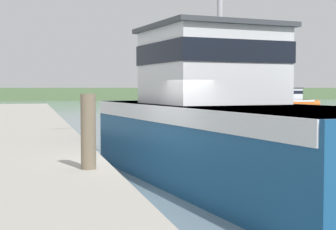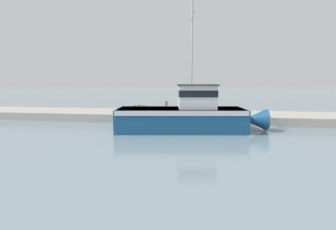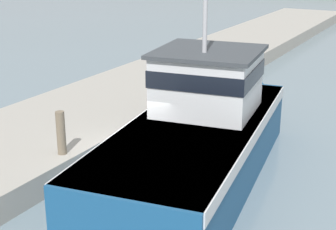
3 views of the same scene
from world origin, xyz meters
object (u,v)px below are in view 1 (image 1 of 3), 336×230
Objects in this scene: boat_white_moored at (228,105)px; mooring_post at (88,132)px; boat_blue_far at (288,102)px; fishing_boat_main at (225,123)px.

mooring_post is at bearing 75.98° from boat_white_moored.
boat_white_moored is 0.77× the size of boat_blue_far.
boat_white_moored is at bearing -60.02° from boat_blue_far.
boat_blue_far is at bearing 57.65° from mooring_post.
boat_white_moored is at bearing 64.40° from mooring_post.
boat_blue_far is at bearing 51.71° from fishing_boat_main.
boat_white_moored is at bearing 60.02° from fishing_boat_main.
fishing_boat_main is 4.34m from mooring_post.
mooring_post is at bearing -154.75° from fishing_boat_main.
boat_blue_far is (22.41, 38.71, -0.61)m from fishing_boat_main.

